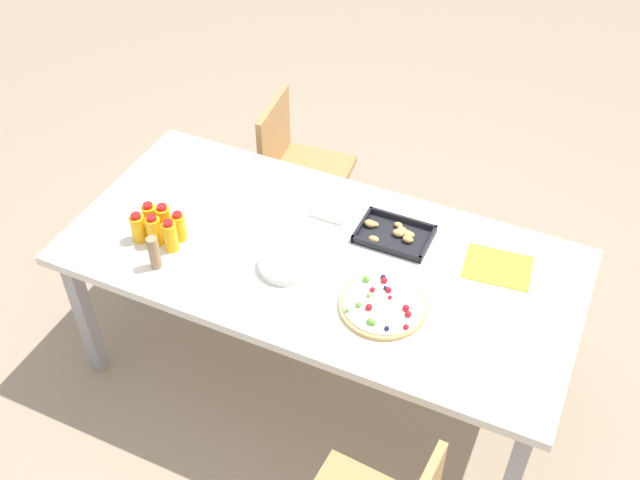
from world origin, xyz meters
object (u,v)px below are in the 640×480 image
chair_far_left (296,163)px  fruit_pizza (383,305)px  plate_stack (285,264)px  paper_folder (498,267)px  juice_bottle_0 (138,228)px  juice_bottle_5 (179,227)px  napkin_stack (333,209)px  juice_bottle_3 (150,217)px  juice_bottle_1 (154,231)px  juice_bottle_4 (164,220)px  juice_bottle_2 (170,236)px  snack_tray (394,234)px  cardboard_tube (154,253)px  party_table (320,265)px

chair_far_left → fruit_pizza: bearing=34.7°
plate_stack → paper_folder: size_ratio=0.82×
juice_bottle_0 → juice_bottle_5: size_ratio=0.98×
plate_stack → napkin_stack: plate_stack is taller
juice_bottle_3 → fruit_pizza: bearing=-0.7°
juice_bottle_1 → juice_bottle_3: size_ratio=1.07×
plate_stack → paper_folder: plate_stack is taller
juice_bottle_4 → juice_bottle_5: (0.07, -0.00, -0.01)m
juice_bottle_4 → napkin_stack: juice_bottle_4 is taller
juice_bottle_3 → juice_bottle_2: bearing=-25.1°
juice_bottle_1 → juice_bottle_3: juice_bottle_1 is taller
chair_far_left → plate_stack: chair_far_left is taller
juice_bottle_1 → snack_tray: bearing=26.7°
juice_bottle_3 → cardboard_tube: bearing=-51.6°
juice_bottle_2 → juice_bottle_3: 0.16m
juice_bottle_2 → snack_tray: bearing=29.0°
chair_far_left → juice_bottle_2: bearing=-9.3°
juice_bottle_5 → snack_tray: 0.87m
plate_stack → paper_folder: 0.83m
juice_bottle_4 → paper_folder: (1.29, 0.37, -0.07)m
party_table → fruit_pizza: (0.33, -0.16, 0.07)m
juice_bottle_4 → juice_bottle_5: size_ratio=1.10×
fruit_pizza → paper_folder: 0.51m
juice_bottle_5 → paper_folder: bearing=16.9°
juice_bottle_2 → juice_bottle_5: (-0.00, 0.07, -0.00)m
chair_far_left → juice_bottle_1: size_ratio=5.80×
party_table → chair_far_left: 0.96m
plate_stack → paper_folder: bearing=24.5°
juice_bottle_1 → cardboard_tube: size_ratio=0.97×
party_table → juice_bottle_2: bearing=-158.4°
paper_folder → cardboard_tube: bearing=-155.8°
snack_tray → paper_folder: size_ratio=1.15×
paper_folder → napkin_stack: bearing=176.5°
napkin_stack → paper_folder: bearing=-3.5°
party_table → paper_folder: (0.67, 0.22, 0.06)m
party_table → chair_far_left: (-0.50, 0.80, -0.18)m
chair_far_left → paper_folder: 1.32m
juice_bottle_1 → juice_bottle_3: bearing=134.7°
juice_bottle_3 → chair_far_left: bearing=78.2°
party_table → juice_bottle_0: (-0.70, -0.23, 0.12)m
juice_bottle_3 → plate_stack: size_ratio=0.62×
juice_bottle_5 → fruit_pizza: bearing=-0.8°
party_table → juice_bottle_3: size_ratio=15.40×
snack_tray → juice_bottle_2: bearing=-151.0°
juice_bottle_3 → juice_bottle_5: size_ratio=0.99×
juice_bottle_2 → cardboard_tube: 0.11m
juice_bottle_5 → napkin_stack: bearing=40.1°
cardboard_tube → fruit_pizza: bearing=10.6°
party_table → juice_bottle_4: (-0.63, -0.15, 0.13)m
party_table → juice_bottle_1: bearing=-160.9°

